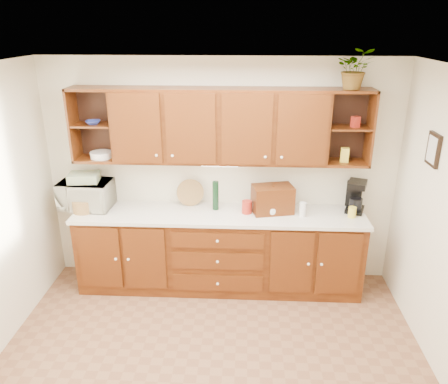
# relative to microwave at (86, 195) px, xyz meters

# --- Properties ---
(floor) EXTENTS (4.00, 4.00, 0.00)m
(floor) POSITION_rel_microwave_xyz_m (1.52, -1.51, -1.10)
(floor) COLOR brown
(floor) RESTS_ON ground
(ceiling) EXTENTS (4.00, 4.00, 0.00)m
(ceiling) POSITION_rel_microwave_xyz_m (1.52, -1.51, 1.50)
(ceiling) COLOR white
(ceiling) RESTS_ON back_wall
(back_wall) EXTENTS (4.00, 0.00, 4.00)m
(back_wall) POSITION_rel_microwave_xyz_m (1.52, 0.24, 0.20)
(back_wall) COLOR #F1E9CB
(back_wall) RESTS_ON floor
(base_cabinets) EXTENTS (3.20, 0.60, 0.90)m
(base_cabinets) POSITION_rel_microwave_xyz_m (1.52, -0.06, -0.65)
(base_cabinets) COLOR #361406
(base_cabinets) RESTS_ON floor
(countertop) EXTENTS (3.24, 0.64, 0.04)m
(countertop) POSITION_rel_microwave_xyz_m (1.52, -0.07, -0.18)
(countertop) COLOR silver
(countertop) RESTS_ON base_cabinets
(upper_cabinets) EXTENTS (3.20, 0.33, 0.80)m
(upper_cabinets) POSITION_rel_microwave_xyz_m (1.53, 0.07, 0.79)
(upper_cabinets) COLOR #361406
(upper_cabinets) RESTS_ON back_wall
(undercabinet_light) EXTENTS (0.40, 0.05, 0.02)m
(undercabinet_light) POSITION_rel_microwave_xyz_m (1.52, 0.02, 0.37)
(undercabinet_light) COLOR white
(undercabinet_light) RESTS_ON upper_cabinets
(framed_picture) EXTENTS (0.03, 0.24, 0.30)m
(framed_picture) POSITION_rel_microwave_xyz_m (3.50, -0.61, 0.75)
(framed_picture) COLOR black
(framed_picture) RESTS_ON right_wall
(wicker_basket) EXTENTS (0.26, 0.26, 0.14)m
(wicker_basket) POSITION_rel_microwave_xyz_m (0.00, -0.11, -0.09)
(wicker_basket) COLOR olive
(wicker_basket) RESTS_ON countertop
(microwave) EXTENTS (0.59, 0.41, 0.32)m
(microwave) POSITION_rel_microwave_xyz_m (0.00, 0.00, 0.00)
(microwave) COLOR silver
(microwave) RESTS_ON countertop
(towel_stack) EXTENTS (0.35, 0.28, 0.10)m
(towel_stack) POSITION_rel_microwave_xyz_m (0.00, 0.00, 0.21)
(towel_stack) COLOR #DBC767
(towel_stack) RESTS_ON microwave
(wine_bottle) EXTENTS (0.07, 0.07, 0.33)m
(wine_bottle) POSITION_rel_microwave_xyz_m (1.47, 0.02, 0.01)
(wine_bottle) COLOR black
(wine_bottle) RESTS_ON countertop
(woven_tray) EXTENTS (0.32, 0.14, 0.31)m
(woven_tray) POSITION_rel_microwave_xyz_m (1.17, 0.14, -0.15)
(woven_tray) COLOR olive
(woven_tray) RESTS_ON countertop
(bread_box) EXTENTS (0.49, 0.36, 0.31)m
(bread_box) POSITION_rel_microwave_xyz_m (2.11, -0.02, -0.00)
(bread_box) COLOR #361406
(bread_box) RESTS_ON countertop
(mug_tree) EXTENTS (0.30, 0.29, 0.32)m
(mug_tree) POSITION_rel_microwave_xyz_m (2.12, -0.02, -0.11)
(mug_tree) COLOR #361406
(mug_tree) RESTS_ON countertop
(canister_red) EXTENTS (0.11, 0.11, 0.14)m
(canister_red) POSITION_rel_microwave_xyz_m (1.83, -0.07, -0.09)
(canister_red) COLOR #AB2618
(canister_red) RESTS_ON countertop
(canister_white) EXTENTS (0.10, 0.10, 0.16)m
(canister_white) POSITION_rel_microwave_xyz_m (2.44, -0.12, -0.08)
(canister_white) COLOR white
(canister_white) RESTS_ON countertop
(canister_yellow) EXTENTS (0.11, 0.11, 0.12)m
(canister_yellow) POSITION_rel_microwave_xyz_m (2.97, -0.12, -0.10)
(canister_yellow) COLOR yellow
(canister_yellow) RESTS_ON countertop
(coffee_maker) EXTENTS (0.26, 0.30, 0.35)m
(coffee_maker) POSITION_rel_microwave_xyz_m (3.04, 0.08, 0.01)
(coffee_maker) COLOR black
(coffee_maker) RESTS_ON countertop
(bowl_stack) EXTENTS (0.20, 0.20, 0.04)m
(bowl_stack) POSITION_rel_microwave_xyz_m (0.16, 0.04, 0.82)
(bowl_stack) COLOR #293898
(bowl_stack) RESTS_ON upper_cabinets
(plate_stack) EXTENTS (0.31, 0.31, 0.07)m
(plate_stack) POSITION_rel_microwave_xyz_m (0.21, 0.06, 0.46)
(plate_stack) COLOR white
(plate_stack) RESTS_ON upper_cabinets
(pantry_box_yellow) EXTENTS (0.09, 0.08, 0.15)m
(pantry_box_yellow) POSITION_rel_microwave_xyz_m (2.86, 0.04, 0.50)
(pantry_box_yellow) COLOR yellow
(pantry_box_yellow) RESTS_ON upper_cabinets
(pantry_box_red) EXTENTS (0.10, 0.09, 0.11)m
(pantry_box_red) POSITION_rel_microwave_xyz_m (2.94, 0.04, 0.86)
(pantry_box_red) COLOR #AB2618
(pantry_box_red) RESTS_ON upper_cabinets
(potted_plant) EXTENTS (0.39, 0.35, 0.40)m
(potted_plant) POSITION_rel_microwave_xyz_m (2.88, 0.04, 1.39)
(potted_plant) COLOR #999999
(potted_plant) RESTS_ON upper_cabinets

